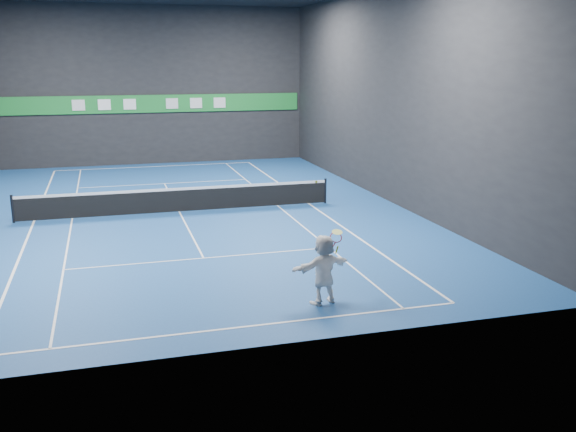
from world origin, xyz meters
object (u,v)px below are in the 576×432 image
object	(u,v)px
player	(324,269)
tennis_net	(179,199)
tennis_racket	(336,239)
tennis_ball	(316,182)

from	to	relation	value
player	tennis_net	size ratio (longest dim) A/B	0.14
player	tennis_racket	size ratio (longest dim) A/B	2.80
tennis_ball	player	bearing A→B (deg)	-32.75
tennis_ball	tennis_net	distance (m)	11.35
player	tennis_net	world-z (taller)	player
tennis_net	tennis_racket	size ratio (longest dim) A/B	19.66
player	tennis_net	bearing A→B (deg)	-94.47
player	tennis_ball	xyz separation A→B (m)	(-0.18, 0.12, 2.21)
player	tennis_ball	world-z (taller)	tennis_ball
tennis_ball	tennis_net	bearing A→B (deg)	101.22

